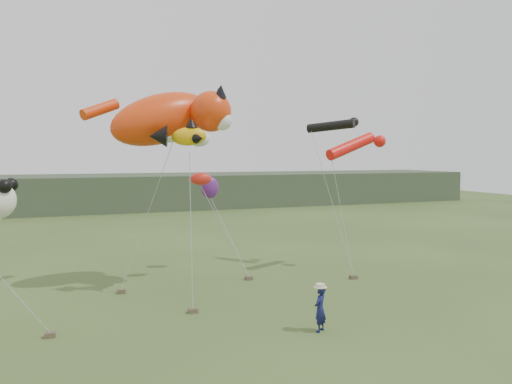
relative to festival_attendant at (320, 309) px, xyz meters
The scene contains 8 objects.
ground 2.12m from the festival_attendant, 157.96° to the left, with size 120.00×120.00×0.00m, color #385123.
headland 45.70m from the festival_attendant, 96.18° to the left, with size 90.00×13.00×4.00m.
festival_attendant is the anchor object (origin of this frame).
sandbag_anchors 6.38m from the festival_attendant, 115.95° to the left, with size 14.77×5.46×0.19m.
cat_kite 11.67m from the festival_attendant, 113.66° to the left, with size 6.93×3.83×3.67m.
fish_kite 9.96m from the festival_attendant, 119.59° to the left, with size 2.70×1.78×1.34m.
tube_kites 12.63m from the festival_attendant, 54.10° to the left, with size 3.54×3.59×2.48m.
misc_kites 11.16m from the festival_attendant, 97.98° to the left, with size 2.03×2.55×1.51m.
Camera 1 is at (-6.58, -16.45, 6.40)m, focal length 35.00 mm.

